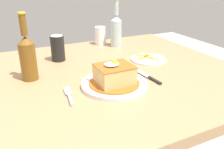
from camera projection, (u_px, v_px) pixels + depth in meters
name	position (u px, v px, depth m)	size (l,w,h in m)	color
dining_table	(84.00, 96.00, 1.03)	(1.38, 1.01, 0.73)	#A87F56
main_plate	(114.00, 84.00, 0.91)	(0.25, 0.25, 0.02)	white
sandwich_meal	(114.00, 75.00, 0.89)	(0.19, 0.19, 0.10)	#B75B1E
fork	(69.00, 97.00, 0.82)	(0.03, 0.14, 0.01)	silver
knife	(151.00, 78.00, 0.97)	(0.03, 0.17, 0.01)	#262628
soda_can	(58.00, 48.00, 1.16)	(0.07, 0.07, 0.12)	black
beer_bottle_amber	(28.00, 56.00, 0.93)	(0.06, 0.06, 0.27)	brown
beer_bottle_clear	(116.00, 29.00, 1.37)	(0.06, 0.06, 0.27)	#ADC6CC
drinking_glass	(101.00, 37.00, 1.43)	(0.07, 0.07, 0.10)	silver
side_plate_fries	(148.00, 59.00, 1.18)	(0.17, 0.17, 0.02)	white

